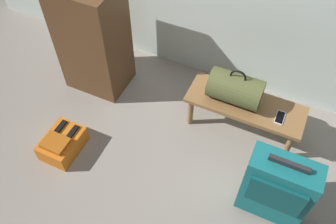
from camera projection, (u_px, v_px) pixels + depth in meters
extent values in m
plane|color=gray|center=(179.00, 216.00, 2.75)|extent=(6.60, 6.60, 0.00)
cube|color=olive|center=(246.00, 105.00, 3.00)|extent=(1.00, 0.36, 0.04)
cylinder|color=olive|center=(191.00, 111.00, 3.18)|extent=(0.05, 0.05, 0.33)
cylinder|color=olive|center=(288.00, 146.00, 2.96)|extent=(0.05, 0.05, 0.33)
cylinder|color=olive|center=(201.00, 92.00, 3.33)|extent=(0.05, 0.05, 0.33)
cylinder|color=olive|center=(295.00, 124.00, 3.10)|extent=(0.05, 0.05, 0.33)
cylinder|color=#51562D|center=(235.00, 89.00, 2.91)|extent=(0.44, 0.26, 0.26)
torus|color=black|center=(238.00, 77.00, 2.80)|extent=(0.14, 0.02, 0.14)
cube|color=silver|center=(280.00, 117.00, 2.89)|extent=(0.07, 0.14, 0.01)
cube|color=black|center=(280.00, 117.00, 2.88)|extent=(0.06, 0.13, 0.00)
cube|color=#14666B|center=(276.00, 188.00, 2.50)|extent=(0.47, 0.21, 0.63)
cube|color=#0E474A|center=(275.00, 197.00, 2.37)|extent=(0.38, 0.02, 0.29)
cube|color=#262628|center=(289.00, 164.00, 2.24)|extent=(0.26, 0.03, 0.04)
cylinder|color=black|center=(248.00, 191.00, 2.85)|extent=(0.02, 0.05, 0.05)
cylinder|color=black|center=(289.00, 208.00, 2.77)|extent=(0.02, 0.05, 0.05)
cube|color=orange|center=(63.00, 144.00, 3.06)|extent=(0.28, 0.38, 0.17)
cube|color=#AD5514|center=(55.00, 143.00, 2.95)|extent=(0.21, 0.17, 0.04)
cube|color=black|center=(59.00, 129.00, 3.04)|extent=(0.04, 0.19, 0.02)
cube|color=black|center=(71.00, 134.00, 3.01)|extent=(0.04, 0.19, 0.02)
cube|color=brown|center=(93.00, 38.00, 3.21)|extent=(0.56, 0.44, 1.10)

